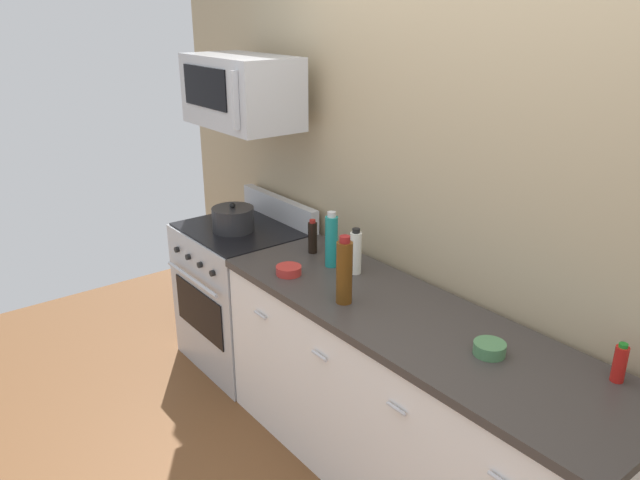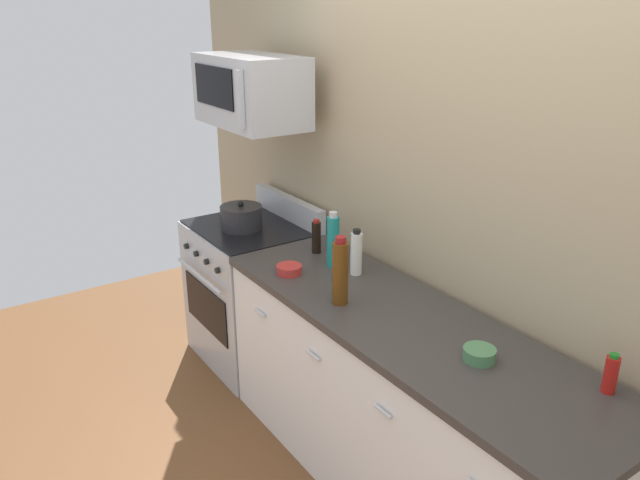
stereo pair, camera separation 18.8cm
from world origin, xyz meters
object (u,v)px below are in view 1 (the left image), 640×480
bottle_wine_amber (344,271)px  range_oven (244,294)px  microwave (241,91)px  bowl_green_glaze (490,348)px  bottle_soy_sauce_dark (313,237)px  bowl_red_small (289,270)px  bottle_sparkling_teal (331,241)px  bottle_hot_sauce_red (620,363)px  bottle_vinegar_white (356,252)px  stockpot (233,219)px

bottle_wine_amber → range_oven: bearing=172.9°
microwave → bowl_green_glaze: microwave is taller
bottle_soy_sauce_dark → bowl_red_small: bottle_soy_sauce_dark is taller
bottle_sparkling_teal → bottle_hot_sauce_red: 1.49m
microwave → bowl_red_small: microwave is taller
bottle_wine_amber → bowl_green_glaze: 0.73m
microwave → bottle_wine_amber: bearing=-9.3°
range_oven → bowl_green_glaze: size_ratio=8.34×
range_oven → bottle_soy_sauce_dark: 0.81m
bottle_vinegar_white → bottle_sparkling_teal: (-0.15, -0.04, 0.03)m
stockpot → bottle_hot_sauce_red: bearing=7.3°
bottle_vinegar_white → bowl_red_small: size_ratio=1.85×
bottle_vinegar_white → bottle_sparkling_teal: size_ratio=0.81×
microwave → stockpot: (-0.00, -0.10, -0.76)m
range_oven → microwave: bearing=89.7°
bottle_vinegar_white → bowl_green_glaze: 0.93m
microwave → bottle_sparkling_teal: bearing=2.3°
bottle_sparkling_teal → bowl_green_glaze: bearing=-3.2°
stockpot → microwave: bearing=89.9°
bowl_green_glaze → bottle_soy_sauce_dark: bearing=175.8°
range_oven → stockpot: size_ratio=4.17×
microwave → bottle_vinegar_white: microwave is taller
bottle_wine_amber → bottle_sparkling_teal: (-0.37, 0.22, -0.01)m
bottle_vinegar_white → bowl_green_glaze: size_ratio=1.89×
bowl_red_small → bottle_sparkling_teal: bearing=78.7°
bottle_wine_amber → bottle_hot_sauce_red: size_ratio=2.11×
range_oven → bottle_wine_amber: bottle_wine_amber is taller
bottle_vinegar_white → bottle_sparkling_teal: bearing=-164.5°
bottle_soy_sauce_dark → bowl_red_small: size_ratio=1.48×
bottle_wine_amber → microwave: bearing=170.7°
bottle_soy_sauce_dark → stockpot: (-0.58, -0.16, -0.02)m
microwave → bowl_red_small: (0.74, -0.21, -0.81)m
microwave → bottle_sparkling_teal: size_ratio=2.47×
bowl_green_glaze → stockpot: size_ratio=0.50×
bottle_sparkling_teal → bottle_wine_amber: bearing=-31.0°
bottle_wine_amber → bottle_vinegar_white: bearing=130.1°
bottle_wine_amber → bowl_red_small: bearing=-177.1°
microwave → bottle_vinegar_white: (0.94, 0.07, -0.71)m
bowl_red_small → range_oven: bearing=167.5°
bottle_wine_amber → stockpot: 1.17m
bottle_sparkling_teal → stockpot: (-0.79, -0.13, -0.07)m
bottle_wine_amber → bowl_green_glaze: size_ratio=2.56×
bottle_vinegar_white → bottle_soy_sauce_dark: (-0.36, -0.01, -0.02)m
range_oven → microwave: (0.00, 0.04, 1.28)m
bottle_vinegar_white → bottle_wine_amber: size_ratio=0.74×
bowl_green_glaze → bowl_red_small: size_ratio=0.98×
range_oven → stockpot: (0.00, -0.05, 0.53)m
bottle_wine_amber → bottle_sparkling_teal: bearing=149.0°
bowl_red_small → bottle_soy_sauce_dark: bearing=120.2°
microwave → bottle_wine_amber: size_ratio=2.27×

